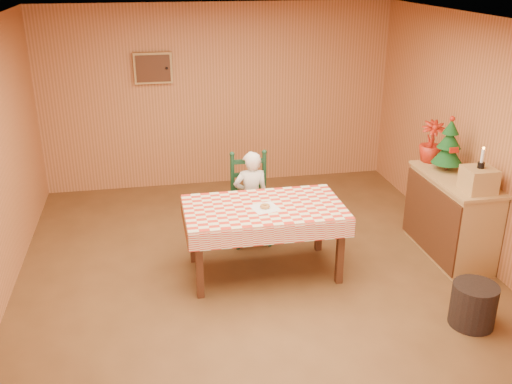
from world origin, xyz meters
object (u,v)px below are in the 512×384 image
Objects in this scene: christmas_tree at (449,146)px; seated_child at (251,198)px; crate at (479,180)px; ladder_chair at (250,200)px; shelf_unit at (451,216)px; dining_table at (264,213)px; storage_bin at (473,305)px.

seated_child is at bearing 167.46° from christmas_tree.
ladder_chair is at bearing 151.10° from crate.
shelf_unit is at bearing -20.15° from ladder_chair.
dining_table is at bearing 90.00° from seated_child.
seated_child is 2.67m from storage_bin.
christmas_tree reaches higher than seated_child.
crate is (2.14, -1.18, 0.55)m from ladder_chair.
storage_bin is (1.69, -1.30, -0.48)m from dining_table.
christmas_tree is at bearing -13.98° from ladder_chair.
crate is at bearing -28.90° from ladder_chair.
dining_table is 2.15m from shelf_unit.
christmas_tree is at bearing 88.02° from shelf_unit.
ladder_chair reaches higher than dining_table.
storage_bin is at bearing -51.12° from ladder_chair.
storage_bin is at bearing -106.40° from christmas_tree.
christmas_tree reaches higher than ladder_chair.
crate is at bearing 63.20° from storage_bin.
seated_child is 2.29m from christmas_tree.
storage_bin is (-0.46, -0.91, -0.85)m from crate.
shelf_unit is (2.14, 0.00, -0.22)m from dining_table.
ladder_chair is 0.87× the size of shelf_unit.
seated_child is at bearing 152.28° from crate.
ladder_chair is 3.60× the size of crate.
shelf_unit is (2.14, -0.78, -0.04)m from ladder_chair.
dining_table is 1.34× the size of shelf_unit.
crate is at bearing -90.00° from christmas_tree.
christmas_tree reaches higher than dining_table.
ladder_chair is 0.96× the size of seated_child.
ladder_chair reaches higher than shelf_unit.
seated_child reaches higher than dining_table.
shelf_unit is 1.41m from storage_bin.
crate is 0.73× the size of storage_bin.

